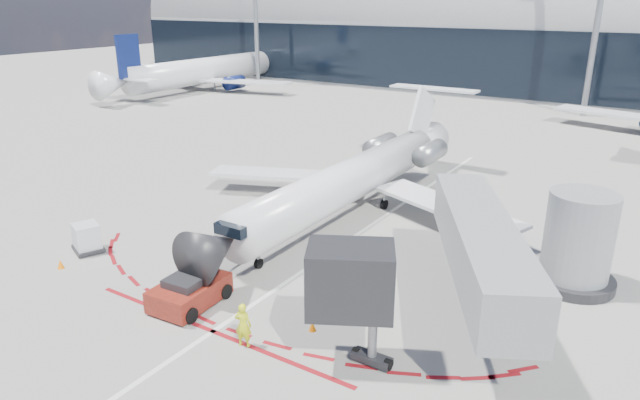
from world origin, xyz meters
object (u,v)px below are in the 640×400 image
Objects in this scene: ramp_worker at (243,325)px; uld_container at (87,238)px; pushback_tug at (190,292)px; regional_jet at (356,177)px.

uld_container is at bearing -26.62° from ramp_worker.
pushback_tug is at bearing -32.47° from ramp_worker.
regional_jet is 14.60× the size of ramp_worker.
uld_container is at bearing 168.60° from pushback_tug.
pushback_tug is 2.71× the size of uld_container.
regional_jet is at bearing 77.98° from uld_container.
ramp_worker reaches higher than pushback_tug.
regional_jet reaches higher than pushback_tug.
pushback_tug is 4.44m from ramp_worker.
regional_jet is 13.29× the size of uld_container.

